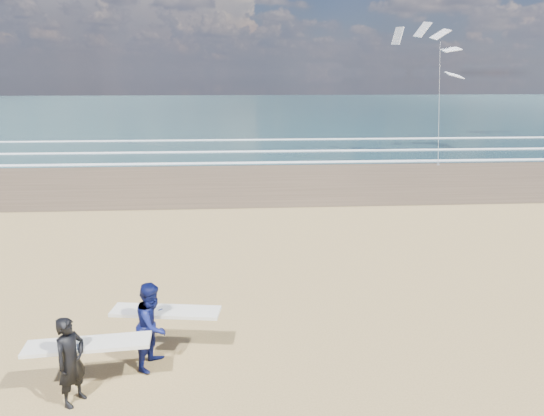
{
  "coord_description": "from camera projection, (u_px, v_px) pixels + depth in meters",
  "views": [
    {
      "loc": [
        1.47,
        -8.17,
        5.65
      ],
      "look_at": [
        2.38,
        6.0,
        1.68
      ],
      "focal_mm": 32.0,
      "sensor_mm": 36.0,
      "label": 1
    }
  ],
  "objects": [
    {
      "name": "surfer_far",
      "position": [
        154.0,
        323.0,
        9.55
      ],
      "size": [
        2.25,
        1.27,
        1.76
      ],
      "color": "#0D144E",
      "rests_on": "ground"
    },
    {
      "name": "foam_breakers",
      "position": [
        480.0,
        148.0,
        37.52
      ],
      "size": [
        220.0,
        11.7,
        0.05
      ],
      "color": "white",
      "rests_on": "ground"
    },
    {
      "name": "surfer_near",
      "position": [
        74.0,
        358.0,
        8.46
      ],
      "size": [
        2.24,
        1.07,
        1.65
      ],
      "color": "black",
      "rests_on": "ground"
    },
    {
      "name": "ocean",
      "position": [
        353.0,
        108.0,
        79.72
      ],
      "size": [
        220.0,
        100.0,
        0.02
      ],
      "primitive_type": "cube",
      "color": "#1A353A",
      "rests_on": "ground"
    },
    {
      "name": "kite_1",
      "position": [
        439.0,
        81.0,
        31.78
      ],
      "size": [
        5.76,
        4.73,
        9.28
      ],
      "color": "slate",
      "rests_on": "ground"
    }
  ]
}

